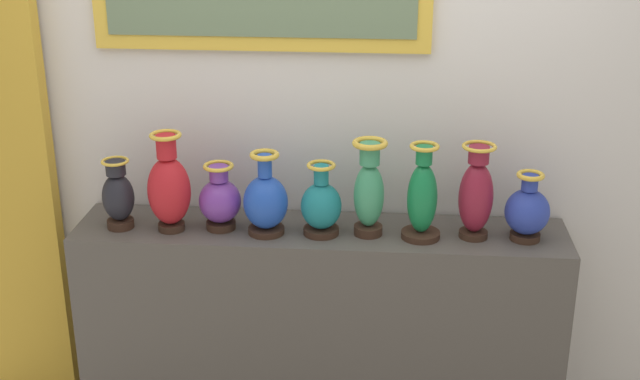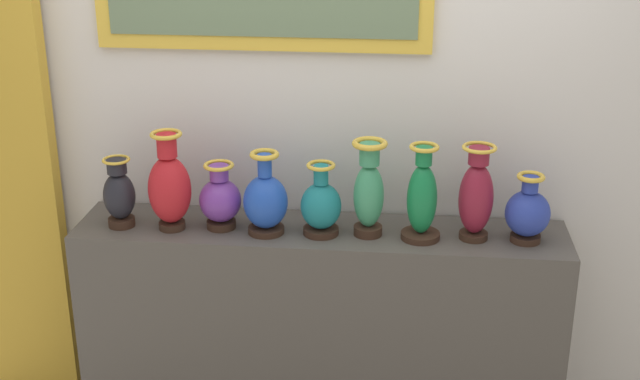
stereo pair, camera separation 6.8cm
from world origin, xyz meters
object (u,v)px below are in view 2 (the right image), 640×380
at_px(vase_onyx, 119,195).
at_px(vase_jade, 369,190).
at_px(vase_crimson, 169,187).
at_px(vase_burgundy, 476,196).
at_px(vase_cobalt, 528,212).
at_px(vase_teal, 321,205).
at_px(vase_violet, 220,199).
at_px(vase_emerald, 422,199).
at_px(vase_sapphire, 265,201).

distance_m(vase_onyx, vase_jade, 1.04).
distance_m(vase_crimson, vase_burgundy, 1.25).
bearing_deg(vase_cobalt, vase_teal, -179.02).
height_order(vase_violet, vase_burgundy, vase_burgundy).
height_order(vase_onyx, vase_burgundy, vase_burgundy).
xyz_separation_m(vase_crimson, vase_violet, (0.20, 0.03, -0.06)).
bearing_deg(vase_emerald, vase_violet, 178.50).
bearing_deg(vase_onyx, vase_jade, 1.09).
xyz_separation_m(vase_burgundy, vase_cobalt, (0.21, -0.01, -0.06)).
relative_size(vase_crimson, vase_emerald, 1.05).
bearing_deg(vase_sapphire, vase_crimson, -179.91).
height_order(vase_emerald, vase_cobalt, vase_emerald).
distance_m(vase_jade, vase_cobalt, 0.64).
xyz_separation_m(vase_sapphire, vase_jade, (0.42, 0.02, 0.05)).
relative_size(vase_violet, vase_emerald, 0.71).
distance_m(vase_crimson, vase_violet, 0.21).
bearing_deg(vase_crimson, vase_cobalt, 1.04).
height_order(vase_onyx, vase_cobalt, vase_onyx).
relative_size(vase_burgundy, vase_cobalt, 1.38).
height_order(vase_violet, vase_sapphire, vase_sapphire).
xyz_separation_m(vase_crimson, vase_burgundy, (1.25, 0.03, 0.00)).
relative_size(vase_violet, vase_sapphire, 0.81).
height_order(vase_jade, vase_cobalt, vase_jade).
bearing_deg(vase_sapphire, vase_violet, 171.27).
bearing_deg(vase_violet, vase_onyx, -176.48).
height_order(vase_sapphire, vase_teal, vase_sapphire).
bearing_deg(vase_sapphire, vase_burgundy, 2.10).
height_order(vase_crimson, vase_sapphire, vase_crimson).
bearing_deg(vase_crimson, vase_sapphire, 0.09).
bearing_deg(vase_burgundy, vase_jade, -179.03).
xyz_separation_m(vase_emerald, vase_cobalt, (0.42, 0.02, -0.05)).
bearing_deg(vase_teal, vase_emerald, -0.47).
relative_size(vase_crimson, vase_teal, 1.37).
height_order(vase_jade, vase_emerald, vase_jade).
bearing_deg(vase_jade, vase_crimson, -178.28).
xyz_separation_m(vase_onyx, vase_violet, (0.42, 0.03, -0.01)).
bearing_deg(vase_burgundy, vase_violet, -179.94).
height_order(vase_violet, vase_jade, vase_jade).
bearing_deg(vase_teal, vase_jade, 3.62).
bearing_deg(vase_sapphire, vase_cobalt, 1.40).
bearing_deg(vase_jade, vase_teal, -176.38).
distance_m(vase_teal, vase_emerald, 0.41).
height_order(vase_onyx, vase_jade, vase_jade).
xyz_separation_m(vase_teal, vase_jade, (0.19, 0.01, 0.07)).
relative_size(vase_sapphire, vase_burgundy, 0.89).
height_order(vase_teal, vase_cobalt, vase_teal).
xyz_separation_m(vase_onyx, vase_jade, (1.04, 0.02, 0.05)).
height_order(vase_violet, vase_teal, vase_teal).
relative_size(vase_onyx, vase_cobalt, 1.05).
bearing_deg(vase_jade, vase_onyx, -178.91).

